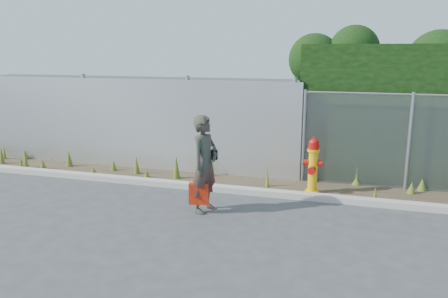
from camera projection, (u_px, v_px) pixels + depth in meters
ground at (217, 226)px, 7.27m from camera, size 80.00×80.00×0.00m
curb at (244, 191)px, 8.94m from camera, size 16.00×0.22×0.12m
weed_strip at (249, 178)px, 9.61m from camera, size 16.00×1.33×0.54m
corrugated_fence at (128, 124)px, 10.74m from camera, size 8.50×0.21×2.30m
fire_hydrant at (313, 166)px, 8.83m from camera, size 0.39×0.35×1.18m
woman at (205, 164)px, 7.79m from camera, size 0.57×0.73×1.76m
red_tote_bag at (199, 194)px, 7.78m from camera, size 0.35×0.13×0.46m
black_shoulder_bag at (211, 155)px, 7.90m from camera, size 0.23×0.10×0.17m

